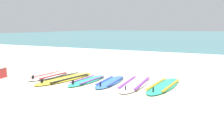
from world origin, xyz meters
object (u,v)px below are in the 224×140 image
at_px(surfboard_2, 87,81).
at_px(surfboard_4, 135,84).
at_px(surfboard_1, 65,78).
at_px(surfboard_5, 164,86).
at_px(surfboard_0, 49,76).
at_px(surfboard_3, 110,82).

relative_size(surfboard_2, surfboard_4, 0.76).
height_order(surfboard_1, surfboard_5, same).
distance_m(surfboard_1, surfboard_5, 3.16).
bearing_deg(surfboard_0, surfboard_2, -1.74).
bearing_deg(surfboard_4, surfboard_2, -169.55).
xyz_separation_m(surfboard_0, surfboard_5, (3.88, 0.34, -0.00)).
relative_size(surfboard_2, surfboard_5, 0.82).
height_order(surfboard_3, surfboard_4, same).
distance_m(surfboard_1, surfboard_3, 1.54).
relative_size(surfboard_2, surfboard_3, 0.94).
bearing_deg(surfboard_5, surfboard_1, -171.86).
xyz_separation_m(surfboard_0, surfboard_1, (0.75, -0.10, -0.00)).
xyz_separation_m(surfboard_2, surfboard_4, (1.48, 0.27, -0.00)).
bearing_deg(surfboard_0, surfboard_4, 4.25).
bearing_deg(surfboard_0, surfboard_3, 2.94).
bearing_deg(surfboard_2, surfboard_4, 10.45).
xyz_separation_m(surfboard_2, surfboard_3, (0.72, 0.16, -0.00)).
distance_m(surfboard_0, surfboard_2, 1.56).
xyz_separation_m(surfboard_1, surfboard_2, (0.81, 0.06, 0.00)).
bearing_deg(surfboard_5, surfboard_0, -174.92).
distance_m(surfboard_0, surfboard_5, 3.89).
relative_size(surfboard_1, surfboard_5, 1.07).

